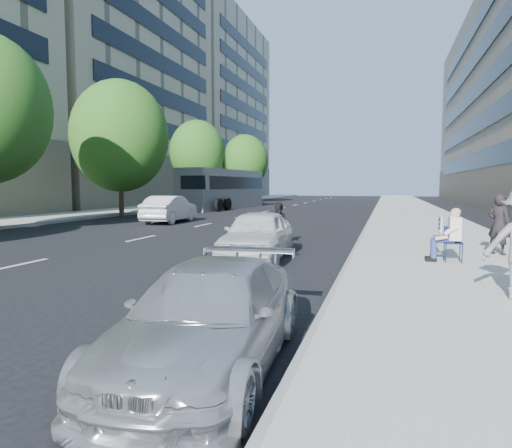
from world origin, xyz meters
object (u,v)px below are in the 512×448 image
(white_sedan_mid, at_px, (170,209))
(bus, at_px, (224,189))
(seated_protester, at_px, (449,232))
(motorcycle, at_px, (280,226))
(white_sedan_near, at_px, (257,235))
(parked_sedan, at_px, (210,317))
(pedestrian_woman, at_px, (499,224))

(white_sedan_mid, xyz_separation_m, bus, (-2.28, 14.63, 0.92))
(seated_protester, relative_size, bus, 0.11)
(white_sedan_mid, relative_size, motorcycle, 2.13)
(seated_protester, relative_size, white_sedan_near, 0.33)
(parked_sedan, height_order, white_sedan_mid, white_sedan_mid)
(motorcycle, bearing_deg, seated_protester, -30.78)
(seated_protester, xyz_separation_m, motorcycle, (-4.87, 3.01, -0.24))
(seated_protester, xyz_separation_m, pedestrian_woman, (1.43, 1.60, 0.08))
(white_sedan_mid, xyz_separation_m, motorcycle, (7.76, -7.37, -0.08))
(seated_protester, xyz_separation_m, parked_sedan, (-3.28, -7.27, -0.31))
(seated_protester, bearing_deg, bus, 120.80)
(seated_protester, bearing_deg, motorcycle, 148.29)
(seated_protester, relative_size, motorcycle, 0.64)
(pedestrian_woman, distance_m, parked_sedan, 10.04)
(pedestrian_woman, relative_size, motorcycle, 0.79)
(motorcycle, distance_m, bus, 24.21)
(parked_sedan, relative_size, white_sedan_near, 0.99)
(white_sedan_mid, relative_size, bus, 0.36)
(bus, bearing_deg, white_sedan_near, -62.26)
(pedestrian_woman, bearing_deg, white_sedan_near, 54.56)
(parked_sedan, bearing_deg, bus, 106.76)
(motorcycle, bearing_deg, white_sedan_mid, 137.41)
(pedestrian_woman, bearing_deg, parked_sedan, 101.46)
(white_sedan_near, height_order, motorcycle, motorcycle)
(pedestrian_woman, xyz_separation_m, bus, (-16.35, 23.42, 0.68))
(white_sedan_mid, bearing_deg, motorcycle, 133.34)
(motorcycle, bearing_deg, parked_sedan, -80.23)
(seated_protester, height_order, parked_sedan, seated_protester)
(white_sedan_mid, bearing_deg, white_sedan_near, 123.78)
(seated_protester, bearing_deg, white_sedan_mid, 140.58)
(parked_sedan, height_order, motorcycle, motorcycle)
(seated_protester, xyz_separation_m, white_sedan_mid, (-12.64, 10.39, -0.16))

